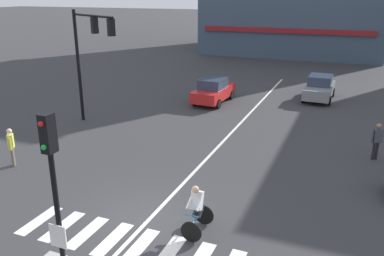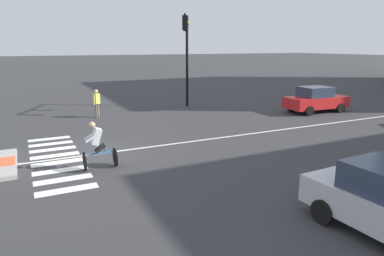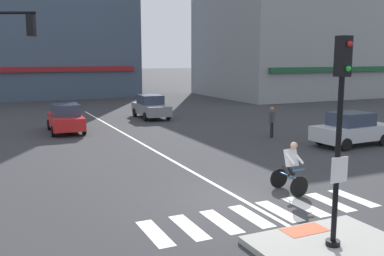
% 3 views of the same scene
% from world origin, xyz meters
% --- Properties ---
extents(ground_plane, '(300.00, 300.00, 0.00)m').
position_xyz_m(ground_plane, '(0.00, 0.00, 0.00)').
color(ground_plane, '#333335').
extents(tactile_pad_front, '(1.10, 0.60, 0.01)m').
position_xyz_m(tactile_pad_front, '(0.00, -2.85, 0.15)').
color(tactile_pad_front, '#DB5B38').
rests_on(tactile_pad_front, traffic_island).
extents(crosswalk_stripe_a, '(0.44, 1.80, 0.01)m').
position_xyz_m(crosswalk_stripe_a, '(-3.24, -1.17, 0.00)').
color(crosswalk_stripe_a, silver).
rests_on(crosswalk_stripe_a, ground).
extents(crosswalk_stripe_b, '(0.44, 1.80, 0.01)m').
position_xyz_m(crosswalk_stripe_b, '(-2.32, -1.17, 0.00)').
color(crosswalk_stripe_b, silver).
rests_on(crosswalk_stripe_b, ground).
extents(crosswalk_stripe_c, '(0.44, 1.80, 0.01)m').
position_xyz_m(crosswalk_stripe_c, '(-1.39, -1.17, 0.00)').
color(crosswalk_stripe_c, silver).
rests_on(crosswalk_stripe_c, ground).
extents(crosswalk_stripe_d, '(0.44, 1.80, 0.01)m').
position_xyz_m(crosswalk_stripe_d, '(-0.46, -1.17, 0.00)').
color(crosswalk_stripe_d, silver).
rests_on(crosswalk_stripe_d, ground).
extents(crosswalk_stripe_e, '(0.44, 1.80, 0.01)m').
position_xyz_m(crosswalk_stripe_e, '(0.46, -1.17, 0.00)').
color(crosswalk_stripe_e, silver).
rests_on(crosswalk_stripe_e, ground).
extents(crosswalk_stripe_f, '(0.44, 1.80, 0.01)m').
position_xyz_m(crosswalk_stripe_f, '(1.39, -1.17, 0.00)').
color(crosswalk_stripe_f, silver).
rests_on(crosswalk_stripe_f, ground).
extents(crosswalk_stripe_g, '(0.44, 1.80, 0.01)m').
position_xyz_m(crosswalk_stripe_g, '(2.32, -1.17, 0.00)').
color(crosswalk_stripe_g, silver).
rests_on(crosswalk_stripe_g, ground).
extents(crosswalk_stripe_h, '(0.44, 1.80, 0.01)m').
position_xyz_m(crosswalk_stripe_h, '(3.24, -1.17, 0.00)').
color(crosswalk_stripe_h, silver).
rests_on(crosswalk_stripe_h, ground).
extents(lane_centre_line, '(0.14, 28.00, 0.01)m').
position_xyz_m(lane_centre_line, '(0.04, 10.00, 0.00)').
color(lane_centre_line, silver).
rests_on(lane_centre_line, ground).
extents(traffic_light_mast, '(3.73, 2.03, 6.15)m').
position_xyz_m(traffic_light_mast, '(-7.43, 7.79, 4.25)').
color(traffic_light_mast, black).
rests_on(traffic_light_mast, ground).
extents(car_red_westbound_distant, '(1.96, 4.16, 1.64)m').
position_xyz_m(car_red_westbound_distant, '(-2.87, 14.81, 0.81)').
color(car_red_westbound_distant, red).
rests_on(car_red_westbound_distant, ground).
extents(cyclist, '(0.67, 1.09, 1.68)m').
position_xyz_m(cyclist, '(1.77, 0.07, 0.87)').
color(cyclist, black).
rests_on(cyclist, ground).
extents(pedestrian_at_curb_left, '(0.39, 0.45, 1.67)m').
position_xyz_m(pedestrian_at_curb_left, '(-7.31, 1.84, 0.98)').
color(pedestrian_at_curb_left, '#6B6051').
rests_on(pedestrian_at_curb_left, ground).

